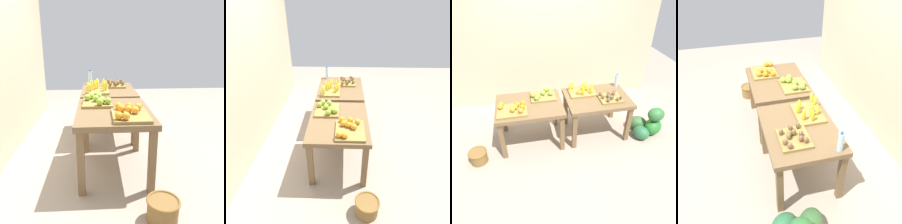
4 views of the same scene
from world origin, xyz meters
The scene contains 10 objects.
ground_plane centered at (0.00, 0.00, 0.00)m, with size 8.00×8.00×0.00m, color gray.
display_table_left centered at (-0.56, 0.00, 0.62)m, with size 1.04×0.80×0.72m.
display_table_right centered at (0.56, 0.00, 0.62)m, with size 1.04×0.80×0.72m.
orange_bin centered at (-0.81, -0.14, 0.76)m, with size 0.44×0.36×0.11m.
apple_bin centered at (-0.32, 0.17, 0.77)m, with size 0.41×0.34×0.11m.
banana_crate centered at (0.35, 0.17, 0.77)m, with size 0.44×0.32×0.17m.
kiwi_bin centered at (0.74, -0.12, 0.76)m, with size 0.36×0.32×0.10m.
water_bottle centered at (1.01, 0.28, 0.83)m, with size 0.06×0.06×0.23m.
watermelon_pile centered at (1.46, -0.24, 0.18)m, with size 0.68×0.63×0.52m.
wicker_basket centered at (-1.42, -0.35, 0.11)m, with size 0.28×0.28×0.20m.
Camera 1 is at (-3.04, 0.18, 1.47)m, focal length 38.24 mm.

